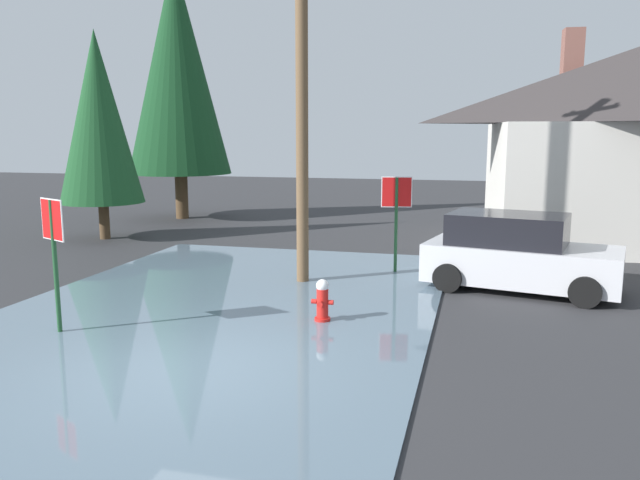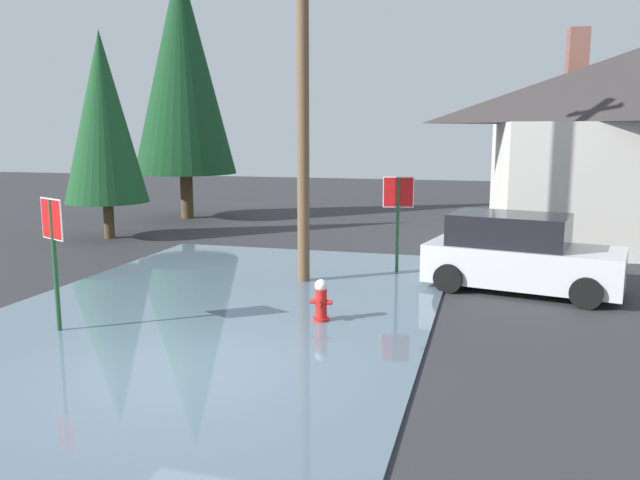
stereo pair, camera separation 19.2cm
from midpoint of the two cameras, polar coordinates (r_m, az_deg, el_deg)
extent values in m
cube|color=#2D2D30|center=(9.63, -12.23, -11.86)|extent=(80.00, 80.00, 0.10)
cube|color=slate|center=(12.39, -10.04, -6.56)|extent=(8.33, 13.55, 0.04)
cube|color=silver|center=(8.31, -19.08, -15.36)|extent=(3.16, 0.32, 0.01)
cylinder|color=#1E4C28|center=(11.72, -23.28, -2.35)|extent=(0.08, 0.08, 2.34)
cube|color=white|center=(11.58, -23.55, 1.71)|extent=(0.64, 0.33, 0.71)
cube|color=red|center=(11.58, -23.55, 1.71)|extent=(0.61, 0.32, 0.67)
cylinder|color=red|center=(11.68, -0.25, -7.27)|extent=(0.29, 0.29, 0.10)
cylinder|color=red|center=(11.59, -0.25, -5.76)|extent=(0.22, 0.22, 0.54)
sphere|color=white|center=(11.51, -0.26, -4.15)|extent=(0.24, 0.24, 0.24)
cylinder|color=red|center=(11.63, -1.01, -5.58)|extent=(0.10, 0.09, 0.09)
cylinder|color=red|center=(11.55, 0.50, -5.68)|extent=(0.10, 0.09, 0.09)
cylinder|color=red|center=(11.44, -0.45, -5.83)|extent=(0.11, 0.10, 0.11)
cylinder|color=brown|center=(14.42, -2.06, 14.83)|extent=(0.28, 0.28, 9.50)
cylinder|color=#1E4C28|center=(15.63, 6.55, 1.28)|extent=(0.08, 0.08, 2.39)
cube|color=white|center=(15.53, 6.61, 4.34)|extent=(0.74, 0.16, 0.75)
cube|color=red|center=(15.53, 6.61, 4.34)|extent=(0.70, 0.16, 0.71)
cube|color=brown|center=(22.12, 21.61, 14.56)|extent=(0.65, 0.65, 2.20)
cube|color=silver|center=(14.61, 17.42, -2.07)|extent=(4.41, 2.69, 0.84)
cube|color=black|center=(14.54, 16.29, 0.97)|extent=(2.76, 2.12, 0.68)
cylinder|color=black|center=(15.42, 23.06, -2.84)|extent=(0.67, 0.35, 0.64)
cylinder|color=black|center=(13.62, 22.52, -4.39)|extent=(0.67, 0.35, 0.64)
cylinder|color=black|center=(15.83, 12.94, -2.01)|extent=(0.67, 0.35, 0.64)
cylinder|color=black|center=(14.07, 11.11, -3.39)|extent=(0.67, 0.35, 0.64)
cylinder|color=#4C3823|center=(26.45, -12.63, 3.91)|extent=(0.51, 0.51, 1.84)
cone|color=#143D1E|center=(26.46, -13.04, 14.99)|extent=(4.09, 4.09, 8.38)
cylinder|color=#4C3823|center=(22.00, -19.20, 1.67)|extent=(0.34, 0.34, 1.21)
cone|color=#194723|center=(21.82, -19.69, 10.42)|extent=(2.68, 2.68, 5.50)
camera|label=1|loc=(0.10, -90.42, -0.07)|focal=35.31mm
camera|label=2|loc=(0.10, 89.58, 0.07)|focal=35.31mm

